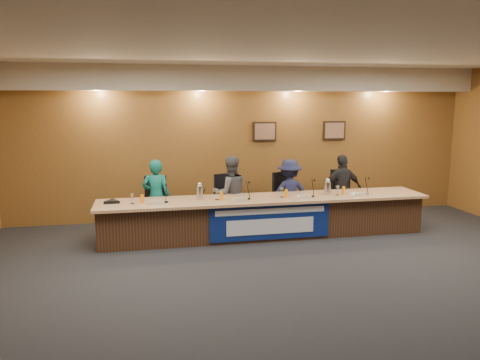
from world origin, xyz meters
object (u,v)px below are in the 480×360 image
(panelist_c, at_px, (289,193))
(office_chair_c, at_px, (288,202))
(office_chair_b, at_px, (230,205))
(carafe_right, at_px, (327,188))
(office_chair_d, at_px, (340,200))
(panelist_d, at_px, (342,189))
(panelist_a, at_px, (156,197))
(carafe_left, at_px, (200,193))
(speakerphone, at_px, (112,202))
(office_chair_a, at_px, (156,208))
(dais_body, at_px, (265,218))
(banner, at_px, (270,222))
(panelist_b, at_px, (230,193))

(panelist_c, distance_m, office_chair_c, 0.23)
(office_chair_b, bearing_deg, carafe_right, -43.11)
(office_chair_d, bearing_deg, panelist_d, -67.51)
(panelist_a, distance_m, panelist_c, 2.62)
(panelist_a, height_order, carafe_left, panelist_a)
(panelist_d, bearing_deg, office_chair_d, -91.36)
(panelist_d, xyz_separation_m, carafe_right, (-0.57, -0.61, 0.16))
(panelist_c, distance_m, speakerphone, 3.44)
(office_chair_a, relative_size, carafe_left, 1.90)
(panelist_a, xyz_separation_m, speakerphone, (-0.78, -0.52, 0.06))
(panelist_d, distance_m, speakerphone, 4.56)
(office_chair_c, relative_size, carafe_right, 1.94)
(dais_body, bearing_deg, carafe_right, -2.51)
(office_chair_c, xyz_separation_m, carafe_left, (-1.86, -0.64, 0.40))
(office_chair_b, height_order, carafe_right, carafe_right)
(panelist_d, bearing_deg, carafe_left, 8.78)
(banner, bearing_deg, panelist_c, 55.96)
(speakerphone, bearing_deg, panelist_d, 6.51)
(panelist_c, relative_size, office_chair_a, 2.84)
(office_chair_d, height_order, carafe_left, carafe_left)
(office_chair_c, bearing_deg, dais_body, -159.64)
(panelist_a, height_order, speakerphone, panelist_a)
(office_chair_a, distance_m, carafe_right, 3.28)
(carafe_right, bearing_deg, office_chair_d, 50.99)
(office_chair_d, bearing_deg, speakerphone, -149.75)
(carafe_left, relative_size, carafe_right, 1.02)
(office_chair_c, xyz_separation_m, carafe_right, (0.55, -0.71, 0.39))
(panelist_c, height_order, carafe_right, panelist_c)
(office_chair_b, xyz_separation_m, carafe_left, (-0.66, -0.64, 0.40))
(office_chair_c, height_order, office_chair_d, same)
(dais_body, distance_m, office_chair_b, 0.86)
(office_chair_b, relative_size, carafe_right, 1.94)
(panelist_b, height_order, carafe_right, panelist_b)
(office_chair_b, xyz_separation_m, office_chair_c, (1.20, 0.00, 0.00))
(office_chair_c, bearing_deg, panelist_d, -29.69)
(office_chair_c, xyz_separation_m, speakerphone, (-3.40, -0.62, 0.30))
(banner, relative_size, carafe_right, 8.90)
(panelist_b, bearing_deg, speakerphone, 7.70)
(panelist_b, relative_size, speakerphone, 4.56)
(panelist_d, bearing_deg, banner, 27.18)
(dais_body, bearing_deg, banner, -90.00)
(panelist_a, height_order, office_chair_a, panelist_a)
(banner, distance_m, panelist_c, 1.21)
(panelist_a, xyz_separation_m, carafe_left, (0.76, -0.54, 0.16))
(panelist_c, relative_size, carafe_right, 5.52)
(panelist_a, relative_size, office_chair_c, 2.99)
(panelist_b, height_order, office_chair_b, panelist_b)
(panelist_d, xyz_separation_m, office_chair_b, (-2.33, 0.10, -0.23))
(office_chair_b, bearing_deg, office_chair_d, -21.13)
(speakerphone, bearing_deg, carafe_right, -1.33)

